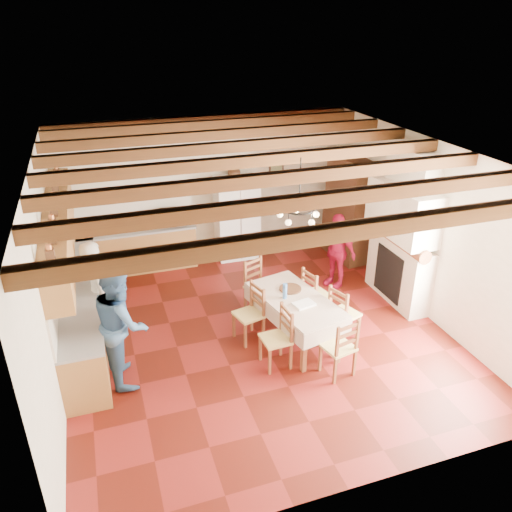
{
  "coord_description": "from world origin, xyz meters",
  "views": [
    {
      "loc": [
        -2.22,
        -6.58,
        4.78
      ],
      "look_at": [
        0.1,
        0.3,
        1.25
      ],
      "focal_mm": 35.0,
      "sensor_mm": 36.0,
      "label": 1
    }
  ],
  "objects_px": {
    "hutch": "(348,209)",
    "chair_end_near": "(338,346)",
    "person_woman_blue": "(122,323)",
    "chair_right_far": "(316,294)",
    "microwave": "(172,217)",
    "refrigerator": "(236,217)",
    "chair_right_near": "(344,312)",
    "chair_left_far": "(248,314)",
    "chair_end_far": "(259,286)",
    "person_man": "(98,291)",
    "dining_table": "(295,303)",
    "chair_left_near": "(276,338)",
    "person_woman_red": "(336,250)"
  },
  "relations": [
    {
      "from": "dining_table",
      "to": "chair_right_far",
      "type": "bearing_deg",
      "value": 37.27
    },
    {
      "from": "chair_end_near",
      "to": "chair_left_near",
      "type": "bearing_deg",
      "value": -43.36
    },
    {
      "from": "chair_right_far",
      "to": "person_woman_red",
      "type": "xyz_separation_m",
      "value": [
        0.84,
        0.96,
        0.26
      ]
    },
    {
      "from": "person_man",
      "to": "chair_right_far",
      "type": "bearing_deg",
      "value": -109.05
    },
    {
      "from": "dining_table",
      "to": "person_woman_blue",
      "type": "bearing_deg",
      "value": -178.15
    },
    {
      "from": "chair_end_near",
      "to": "microwave",
      "type": "bearing_deg",
      "value": -82.1
    },
    {
      "from": "hutch",
      "to": "person_woman_red",
      "type": "distance_m",
      "value": 1.41
    },
    {
      "from": "chair_end_near",
      "to": "person_man",
      "type": "bearing_deg",
      "value": -45.16
    },
    {
      "from": "chair_end_near",
      "to": "person_woman_blue",
      "type": "relative_size",
      "value": 0.53
    },
    {
      "from": "refrigerator",
      "to": "dining_table",
      "type": "xyz_separation_m",
      "value": [
        -0.02,
        -3.34,
        -0.21
      ]
    },
    {
      "from": "hutch",
      "to": "person_woman_blue",
      "type": "height_order",
      "value": "hutch"
    },
    {
      "from": "person_man",
      "to": "person_woman_blue",
      "type": "relative_size",
      "value": 0.94
    },
    {
      "from": "hutch",
      "to": "chair_end_near",
      "type": "height_order",
      "value": "hutch"
    },
    {
      "from": "chair_left_far",
      "to": "chair_right_near",
      "type": "xyz_separation_m",
      "value": [
        1.47,
        -0.46,
        0.0
      ]
    },
    {
      "from": "dining_table",
      "to": "chair_end_far",
      "type": "bearing_deg",
      "value": 104.09
    },
    {
      "from": "dining_table",
      "to": "hutch",
      "type": "bearing_deg",
      "value": 48.51
    },
    {
      "from": "hutch",
      "to": "chair_left_far",
      "type": "xyz_separation_m",
      "value": [
        -2.93,
        -2.3,
        -0.62
      ]
    },
    {
      "from": "chair_left_far",
      "to": "person_woman_blue",
      "type": "relative_size",
      "value": 0.53
    },
    {
      "from": "chair_left_near",
      "to": "chair_left_far",
      "type": "height_order",
      "value": "same"
    },
    {
      "from": "chair_right_far",
      "to": "person_man",
      "type": "xyz_separation_m",
      "value": [
        -3.51,
        0.59,
        0.38
      ]
    },
    {
      "from": "refrigerator",
      "to": "person_woman_red",
      "type": "bearing_deg",
      "value": -52.23
    },
    {
      "from": "refrigerator",
      "to": "microwave",
      "type": "distance_m",
      "value": 1.38
    },
    {
      "from": "refrigerator",
      "to": "chair_left_near",
      "type": "bearing_deg",
      "value": -96.46
    },
    {
      "from": "dining_table",
      "to": "microwave",
      "type": "height_order",
      "value": "microwave"
    },
    {
      "from": "chair_right_far",
      "to": "chair_end_far",
      "type": "height_order",
      "value": "same"
    },
    {
      "from": "chair_left_near",
      "to": "chair_right_near",
      "type": "height_order",
      "value": "same"
    },
    {
      "from": "chair_left_far",
      "to": "hutch",
      "type": "bearing_deg",
      "value": 114.26
    },
    {
      "from": "hutch",
      "to": "chair_end_far",
      "type": "bearing_deg",
      "value": -153.33
    },
    {
      "from": "person_woman_blue",
      "to": "microwave",
      "type": "distance_m",
      "value": 3.66
    },
    {
      "from": "refrigerator",
      "to": "chair_right_near",
      "type": "distance_m",
      "value": 3.67
    },
    {
      "from": "chair_right_far",
      "to": "chair_end_far",
      "type": "xyz_separation_m",
      "value": [
        -0.84,
        0.56,
        0.0
      ]
    },
    {
      "from": "chair_right_near",
      "to": "person_woman_blue",
      "type": "relative_size",
      "value": 0.53
    },
    {
      "from": "chair_right_far",
      "to": "refrigerator",
      "type": "bearing_deg",
      "value": -2.7
    },
    {
      "from": "dining_table",
      "to": "chair_right_near",
      "type": "distance_m",
      "value": 0.82
    },
    {
      "from": "chair_left_far",
      "to": "chair_end_far",
      "type": "xyz_separation_m",
      "value": [
        0.45,
        0.79,
        0.0
      ]
    },
    {
      "from": "refrigerator",
      "to": "hutch",
      "type": "xyz_separation_m",
      "value": [
        2.2,
        -0.82,
        0.22
      ]
    },
    {
      "from": "chair_end_far",
      "to": "person_man",
      "type": "height_order",
      "value": "person_man"
    },
    {
      "from": "microwave",
      "to": "chair_left_far",
      "type": "bearing_deg",
      "value": -61.35
    },
    {
      "from": "chair_right_far",
      "to": "microwave",
      "type": "height_order",
      "value": "microwave"
    },
    {
      "from": "chair_left_near",
      "to": "chair_end_near",
      "type": "bearing_deg",
      "value": 55.79
    },
    {
      "from": "person_man",
      "to": "person_woman_red",
      "type": "height_order",
      "value": "person_man"
    },
    {
      "from": "chair_end_near",
      "to": "person_man",
      "type": "distance_m",
      "value": 3.8
    },
    {
      "from": "hutch",
      "to": "microwave",
      "type": "xyz_separation_m",
      "value": [
        -3.57,
        0.81,
        -0.05
      ]
    },
    {
      "from": "dining_table",
      "to": "chair_left_near",
      "type": "relative_size",
      "value": 1.93
    },
    {
      "from": "microwave",
      "to": "person_man",
      "type": "bearing_deg",
      "value": -107.52
    },
    {
      "from": "chair_right_near",
      "to": "person_woman_red",
      "type": "distance_m",
      "value": 1.8
    },
    {
      "from": "refrigerator",
      "to": "chair_left_far",
      "type": "xyz_separation_m",
      "value": [
        -0.73,
        -3.12,
        -0.4
      ]
    },
    {
      "from": "chair_end_far",
      "to": "person_man",
      "type": "relative_size",
      "value": 0.56
    },
    {
      "from": "dining_table",
      "to": "person_man",
      "type": "height_order",
      "value": "person_man"
    },
    {
      "from": "chair_left_far",
      "to": "chair_end_far",
      "type": "distance_m",
      "value": 0.91
    }
  ]
}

